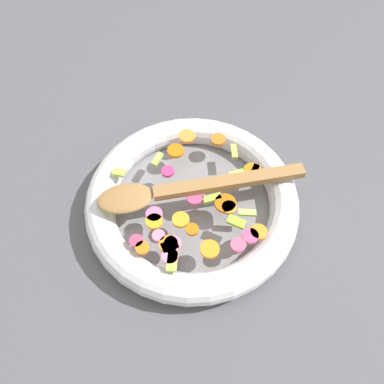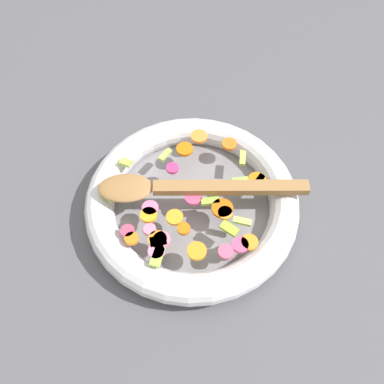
# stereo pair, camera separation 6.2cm
# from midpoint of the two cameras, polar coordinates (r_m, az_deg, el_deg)

# --- Properties ---
(ground_plane) EXTENTS (4.00, 4.00, 0.00)m
(ground_plane) POSITION_cam_midpoint_polar(r_m,az_deg,el_deg) (0.66, 2.67, -2.56)
(ground_plane) COLOR #4C4C51
(skillet) EXTENTS (0.36, 0.36, 0.05)m
(skillet) POSITION_cam_midpoint_polar(r_m,az_deg,el_deg) (0.64, 2.75, -1.57)
(skillet) COLOR slate
(skillet) RESTS_ON ground_plane
(chopped_vegetables) EXTENTS (0.28, 0.28, 0.01)m
(chopped_vegetables) POSITION_cam_midpoint_polar(r_m,az_deg,el_deg) (0.60, 3.01, -2.44)
(chopped_vegetables) COLOR orange
(chopped_vegetables) RESTS_ON skillet
(wooden_spoon) EXTENTS (0.26, 0.28, 0.01)m
(wooden_spoon) POSITION_cam_midpoint_polar(r_m,az_deg,el_deg) (0.61, 1.19, 0.44)
(wooden_spoon) COLOR olive
(wooden_spoon) RESTS_ON chopped_vegetables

